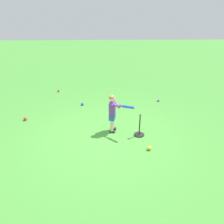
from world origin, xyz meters
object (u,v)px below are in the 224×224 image
at_px(play_ball_midfield, 82,104).
at_px(play_ball_far_left, 25,119).
at_px(child_batter, 113,110).
at_px(batting_tee, 139,132).
at_px(play_ball_behind_batter, 58,91).
at_px(play_ball_center_lawn, 158,100).
at_px(play_ball_near_batter, 149,148).

xyz_separation_m(play_ball_midfield, play_ball_far_left, (-1.67, -1.14, 0.00)).
relative_size(child_batter, batting_tee, 1.74).
height_order(play_ball_behind_batter, batting_tee, batting_tee).
height_order(child_batter, play_ball_center_lawn, child_batter).
relative_size(play_ball_center_lawn, play_ball_near_batter, 0.77).
relative_size(play_ball_midfield, play_ball_behind_batter, 1.17).
height_order(play_ball_near_batter, batting_tee, batting_tee).
bearing_deg(play_ball_far_left, play_ball_center_lawn, 17.52).
distance_m(play_ball_midfield, batting_tee, 2.75).
bearing_deg(play_ball_near_batter, play_ball_center_lawn, 73.77).
bearing_deg(play_ball_far_left, batting_tee, -15.90).
xyz_separation_m(child_batter, play_ball_near_batter, (0.86, -0.95, -0.60)).
height_order(play_ball_center_lawn, play_ball_behind_batter, play_ball_behind_batter).
bearing_deg(play_ball_behind_batter, play_ball_near_batter, -54.45).
bearing_deg(play_ball_midfield, play_ball_near_batter, -55.87).
xyz_separation_m(play_ball_midfield, play_ball_behind_batter, (-1.13, 1.44, -0.01)).
bearing_deg(play_ball_center_lawn, play_ball_near_batter, -106.23).
bearing_deg(batting_tee, play_ball_behind_batter, 129.12).
xyz_separation_m(play_ball_far_left, batting_tee, (3.43, -0.98, 0.05)).
relative_size(play_ball_center_lawn, play_ball_behind_batter, 0.92).
bearing_deg(play_ball_near_batter, batting_tee, 102.31).
height_order(play_ball_center_lawn, play_ball_near_batter, play_ball_near_batter).
relative_size(play_ball_far_left, play_ball_behind_batter, 1.19).
xyz_separation_m(child_batter, batting_tee, (0.71, -0.25, -0.55)).
distance_m(play_ball_center_lawn, batting_tee, 2.62).
distance_m(play_ball_behind_batter, play_ball_near_batter, 5.24).
bearing_deg(play_ball_near_batter, child_batter, 132.05).
bearing_deg(batting_tee, play_ball_midfield, 129.74).
height_order(play_ball_midfield, batting_tee, batting_tee).
distance_m(child_batter, play_ball_behind_batter, 4.01).
bearing_deg(batting_tee, play_ball_far_left, 164.10).
relative_size(child_batter, play_ball_center_lawn, 13.46).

